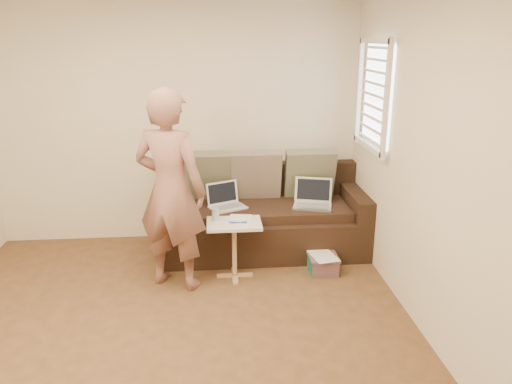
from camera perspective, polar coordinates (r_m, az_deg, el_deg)
floor at (r=3.89m, az=-10.49°, el=-17.74°), size 4.50×4.50×0.00m
wall_back at (r=5.51m, az=-9.18°, el=7.62°), size 4.00×0.00×4.00m
wall_right at (r=3.66m, az=21.08°, el=1.65°), size 0.00×4.50×4.50m
window_blinds at (r=4.94m, az=13.55°, el=10.93°), size 0.12×0.88×1.08m
sofa at (r=5.28m, az=0.73°, el=-2.42°), size 2.20×0.95×0.85m
pillow_left at (r=5.36m, az=-5.90°, el=1.89°), size 0.55×0.29×0.57m
pillow_mid at (r=5.36m, az=-0.01°, el=1.99°), size 0.55×0.27×0.57m
pillow_right at (r=5.45m, az=6.28°, el=2.15°), size 0.55×0.28×0.57m
laptop_silver at (r=5.20m, az=6.59°, el=-1.74°), size 0.46×0.38×0.26m
laptop_white at (r=5.14m, az=-3.29°, el=-1.90°), size 0.43×0.39×0.26m
person at (r=4.43m, az=-9.92°, el=0.16°), size 0.80×0.69×1.85m
side_table at (r=4.74m, az=-2.53°, el=-6.73°), size 0.51×0.36×0.57m
drinking_glass at (r=4.67m, az=-4.76°, el=-2.61°), size 0.07×0.07×0.12m
scissors at (r=4.59m, az=-2.14°, el=-3.59°), size 0.20×0.14×0.02m
paper_on_table at (r=4.68m, az=-1.90°, el=-3.26°), size 0.25×0.33×0.00m
striped_box at (r=4.94m, az=7.81°, el=-8.31°), size 0.29×0.29×0.18m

